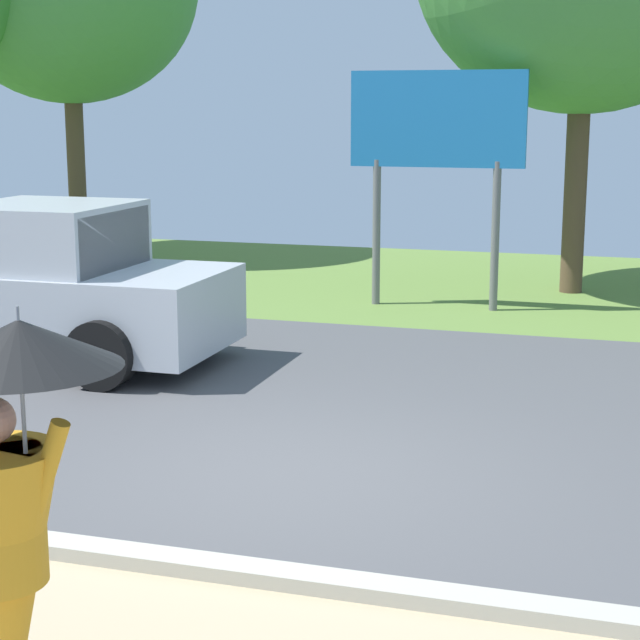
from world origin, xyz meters
TOP-DOWN VIEW (x-y plane):
  - ground_plane at (0.00, 2.95)m, footprint 40.00×22.00m
  - monk_pedestrian at (-0.09, -3.95)m, footprint 1.04×0.92m
  - pickup_truck at (-4.46, 2.93)m, footprint 5.20×2.28m
  - roadside_billboard at (-0.28, 7.65)m, footprint 2.60×0.12m

SIDE VIEW (x-z plane):
  - ground_plane at x=0.00m, z-range -0.15..0.05m
  - pickup_truck at x=-4.46m, z-range -0.07..1.81m
  - monk_pedestrian at x=-0.09m, z-range 0.00..2.13m
  - roadside_billboard at x=-0.28m, z-range 0.80..4.30m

